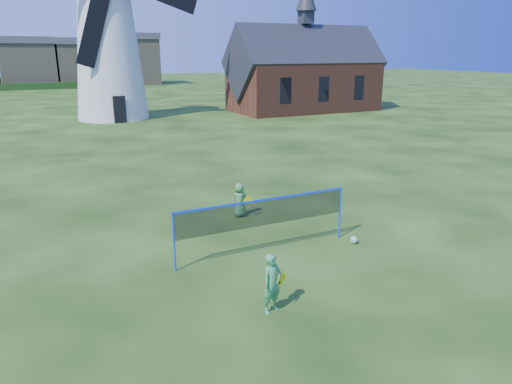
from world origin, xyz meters
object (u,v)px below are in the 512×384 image
at_px(badminton_net, 264,213).
at_px(player_boy, 240,200).
at_px(chapel, 304,75).
at_px(windmill, 108,43).
at_px(play_ball, 354,240).
at_px(player_girl, 272,283).

relative_size(badminton_net, player_boy, 4.43).
relative_size(chapel, badminton_net, 2.72).
distance_m(windmill, badminton_net, 29.93).
distance_m(chapel, play_ball, 32.22).
bearing_deg(player_girl, windmill, 68.60).
xyz_separation_m(windmill, badminton_net, (-1.29, -29.52, -4.79)).
bearing_deg(chapel, windmill, 172.93).
distance_m(windmill, player_boy, 27.05).
distance_m(chapel, player_girl, 36.04).
bearing_deg(player_girl, player_boy, 55.09).
distance_m(chapel, badminton_net, 33.00).
distance_m(player_girl, play_ball, 4.47).
bearing_deg(player_girl, chapel, 40.25).
xyz_separation_m(badminton_net, play_ball, (2.62, -0.58, -1.03)).
bearing_deg(windmill, chapel, -7.07).
relative_size(windmill, badminton_net, 3.50).
bearing_deg(chapel, badminton_net, -123.65).
distance_m(windmill, chapel, 17.30).
relative_size(chapel, play_ball, 62.32).
distance_m(windmill, player_girl, 32.83).
height_order(chapel, badminton_net, chapel).
height_order(player_girl, play_ball, player_girl).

